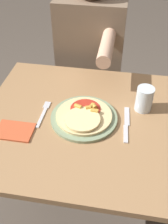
{
  "coord_description": "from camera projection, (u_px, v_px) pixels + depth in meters",
  "views": [
    {
      "loc": [
        0.1,
        -0.83,
        1.56
      ],
      "look_at": [
        -0.04,
        0.0,
        0.8
      ],
      "focal_mm": 42.0,
      "sensor_mm": 36.0,
      "label": 1
    }
  ],
  "objects": [
    {
      "name": "pizza",
      "position": [
        84.0,
        115.0,
        1.14
      ],
      "size": [
        0.25,
        0.25,
        0.04
      ],
      "color": "#E0C689",
      "rests_on": "plate"
    },
    {
      "name": "fork",
      "position": [
        44.0,
        112.0,
        1.19
      ],
      "size": [
        0.03,
        0.18,
        0.0
      ],
      "color": "silver",
      "rests_on": "dining_table"
    },
    {
      "name": "napkin",
      "position": [
        15.0,
        131.0,
        1.1
      ],
      "size": [
        0.16,
        0.11,
        0.01
      ],
      "color": "#C6512D",
      "rests_on": "dining_table"
    },
    {
      "name": "dining_table",
      "position": [
        93.0,
        140.0,
        1.24
      ],
      "size": [
        1.01,
        0.81,
        0.76
      ],
      "color": "#9E754C",
      "rests_on": "ground_plane"
    },
    {
      "name": "knife",
      "position": [
        126.0,
        125.0,
        1.13
      ],
      "size": [
        0.03,
        0.22,
        0.0
      ],
      "color": "silver",
      "rests_on": "dining_table"
    },
    {
      "name": "drinking_glass",
      "position": [
        144.0,
        99.0,
        1.17
      ],
      "size": [
        0.08,
        0.08,
        0.12
      ],
      "color": "silver",
      "rests_on": "dining_table"
    },
    {
      "name": "person_diner",
      "position": [
        90.0,
        56.0,
        1.63
      ],
      "size": [
        0.4,
        0.52,
        1.25
      ],
      "color": "#2D2D38",
      "rests_on": "ground_plane"
    },
    {
      "name": "ground_plane",
      "position": [
        91.0,
        208.0,
        1.66
      ],
      "size": [
        8.0,
        8.0,
        0.0
      ],
      "primitive_type": "plane",
      "color": "brown"
    },
    {
      "name": "plate",
      "position": [
        84.0,
        118.0,
        1.15
      ],
      "size": [
        0.29,
        0.29,
        0.01
      ],
      "color": "gray",
      "rests_on": "dining_table"
    }
  ]
}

